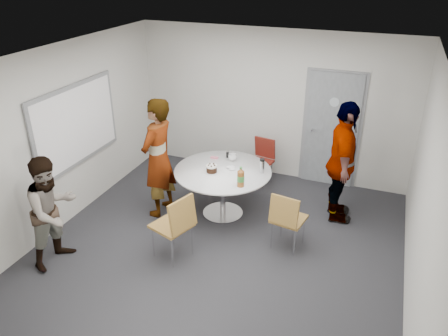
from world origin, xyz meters
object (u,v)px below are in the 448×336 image
at_px(person_left, 53,211).
at_px(chair_near_right, 287,216).
at_px(person_main, 158,158).
at_px(whiteboard, 77,125).
at_px(table, 224,177).
at_px(door, 331,130).
at_px(chair_far, 262,157).
at_px(chair_near_left, 176,222).
at_px(person_right, 342,163).

bearing_deg(person_left, chair_near_right, -55.27).
bearing_deg(person_left, person_main, -14.06).
relative_size(whiteboard, table, 1.26).
relative_size(door, chair_far, 2.48).
bearing_deg(table, chair_near_left, -98.00).
height_order(table, chair_near_left, table).
bearing_deg(chair_near_left, whiteboard, 89.39).
relative_size(person_main, person_left, 1.24).
relative_size(table, chair_far, 1.77).
bearing_deg(door, chair_near_left, -117.27).
bearing_deg(chair_near_left, person_left, 130.45).
bearing_deg(person_right, chair_near_left, 122.72).
bearing_deg(person_main, chair_near_left, 43.14).
distance_m(chair_near_right, person_right, 1.31).
xyz_separation_m(whiteboard, chair_far, (2.45, 1.83, -0.93)).
height_order(person_main, person_right, person_right).
height_order(door, chair_near_right, door).
bearing_deg(chair_near_right, chair_far, 125.77).
bearing_deg(person_main, person_right, 111.90).
xyz_separation_m(person_left, person_right, (3.39, 2.43, 0.19)).
bearing_deg(person_main, chair_far, 145.98).
distance_m(chair_near_right, chair_far, 2.03).
xyz_separation_m(chair_near_right, person_right, (0.55, 1.11, 0.41)).
xyz_separation_m(door, person_right, (0.34, -1.16, -0.06)).
relative_size(person_left, person_right, 0.80).
bearing_deg(table, chair_near_right, -26.13).
distance_m(table, person_main, 1.06).
bearing_deg(table, whiteboard, -165.26).
relative_size(whiteboard, chair_near_left, 1.94).
relative_size(whiteboard, chair_far, 2.22).
relative_size(chair_far, person_main, 0.45).
relative_size(chair_near_right, chair_far, 1.05).
relative_size(door, person_main, 1.10).
relative_size(chair_near_right, person_left, 0.58).
distance_m(table, chair_near_left, 1.31).
height_order(door, table, door).
height_order(person_main, person_left, person_main).
xyz_separation_m(whiteboard, person_right, (3.90, 1.12, -0.49)).
relative_size(whiteboard, person_right, 0.98).
xyz_separation_m(table, person_main, (-0.98, -0.28, 0.28)).
distance_m(chair_far, person_main, 2.02).
bearing_deg(table, door, 51.34).
relative_size(whiteboard, chair_near_right, 2.11).
bearing_deg(whiteboard, chair_near_left, -19.56).
relative_size(table, person_right, 0.78).
distance_m(chair_near_left, chair_far, 2.59).
height_order(table, chair_near_right, table).
bearing_deg(chair_near_left, door, -8.31).
distance_m(person_main, person_right, 2.81).
distance_m(door, table, 2.21).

